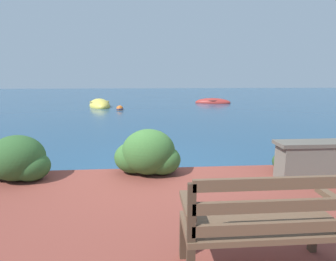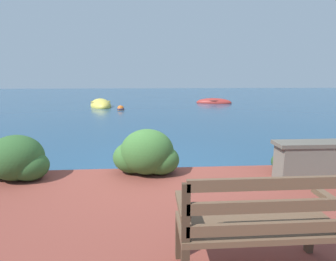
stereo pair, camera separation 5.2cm
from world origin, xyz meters
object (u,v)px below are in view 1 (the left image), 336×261
rowboat_nearest (100,106)px  rowboat_mid (213,102)px  park_bench (264,222)px  mooring_buoy (120,109)px

rowboat_nearest → rowboat_mid: 7.86m
rowboat_nearest → rowboat_mid: bearing=83.0°
park_bench → rowboat_nearest: size_ratio=0.45×
rowboat_mid → mooring_buoy: (-6.23, -3.46, 0.01)m
park_bench → mooring_buoy: size_ratio=3.06×
rowboat_mid → mooring_buoy: bearing=45.0°
rowboat_nearest → mooring_buoy: size_ratio=6.81×
rowboat_nearest → rowboat_mid: rowboat_nearest is taller
mooring_buoy → rowboat_nearest: bearing=129.4°
rowboat_mid → park_bench: bearing=93.5°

